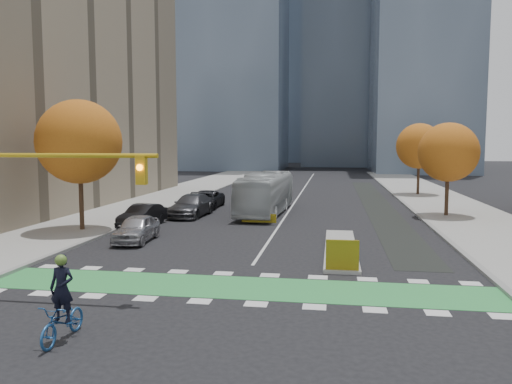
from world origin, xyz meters
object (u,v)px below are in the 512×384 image
(tree_east_far, at_px, (419,146))
(cyclist, at_px, (63,312))
(tree_east_near, at_px, (448,152))
(parked_car_a, at_px, (137,228))
(parked_car_c, at_px, (191,205))
(parked_car_d, at_px, (206,199))
(parked_car_b, at_px, (142,215))
(tree_west, at_px, (79,142))
(bus, at_px, (266,193))
(traffic_signal_west, at_px, (12,185))
(hazard_board, at_px, (342,255))

(tree_east_far, height_order, cyclist, tree_east_far)
(tree_east_near, distance_m, parked_car_a, 23.42)
(cyclist, bearing_deg, tree_east_far, 69.56)
(tree_east_near, xyz_separation_m, parked_car_c, (-19.08, -2.51, -4.04))
(tree_east_near, relative_size, parked_car_d, 1.33)
(parked_car_b, bearing_deg, tree_east_near, 26.68)
(parked_car_d, bearing_deg, tree_west, -111.21)
(bus, relative_size, parked_car_b, 2.61)
(traffic_signal_west, bearing_deg, parked_car_b, 94.08)
(parked_car_a, height_order, parked_car_b, parked_car_a)
(parked_car_d, bearing_deg, parked_car_b, -100.29)
(parked_car_a, bearing_deg, cyclist, -79.08)
(parked_car_c, bearing_deg, hazard_board, -50.34)
(bus, bearing_deg, parked_car_c, -152.71)
(traffic_signal_west, height_order, cyclist, traffic_signal_west)
(tree_east_near, bearing_deg, parked_car_d, 172.64)
(parked_car_d, bearing_deg, tree_east_near, -7.79)
(parked_car_c, height_order, parked_car_d, parked_car_c)
(tree_east_near, bearing_deg, parked_car_c, -172.50)
(bus, bearing_deg, tree_east_near, 3.13)
(hazard_board, relative_size, parked_car_c, 0.25)
(traffic_signal_west, height_order, bus, traffic_signal_west)
(bus, bearing_deg, cyclist, -91.86)
(tree_west, xyz_separation_m, bus, (10.31, 9.94, -4.00))
(tree_east_far, relative_size, parked_car_d, 1.44)
(tree_east_near, height_order, traffic_signal_west, tree_east_near)
(hazard_board, bearing_deg, parked_car_c, 125.92)
(hazard_board, xyz_separation_m, tree_west, (-16.00, 7.80, 4.82))
(traffic_signal_west, bearing_deg, tree_west, 108.02)
(cyclist, xyz_separation_m, bus, (2.17, 26.30, 0.79))
(tree_west, distance_m, tree_east_far, 35.73)
(traffic_signal_west, xyz_separation_m, cyclist, (4.07, -3.85, -3.21))
(hazard_board, bearing_deg, parked_car_b, 141.64)
(parked_car_d, bearing_deg, bus, -25.03)
(cyclist, relative_size, bus, 0.21)
(tree_east_far, distance_m, parked_car_d, 24.36)
(tree_east_near, bearing_deg, tree_east_far, 88.21)
(tree_east_near, xyz_separation_m, parked_car_b, (-21.00, -7.51, -4.13))
(cyclist, relative_size, parked_car_b, 0.55)
(parked_car_b, bearing_deg, hazard_board, -31.36)
(tree_east_far, relative_size, parked_car_b, 1.72)
(hazard_board, height_order, bus, bus)
(tree_east_near, xyz_separation_m, parked_car_d, (-19.26, 2.49, -4.13))
(hazard_board, distance_m, traffic_signal_west, 13.23)
(tree_west, xyz_separation_m, cyclist, (8.14, -16.36, -4.80))
(tree_east_far, relative_size, bus, 0.66)
(tree_east_far, distance_m, bus, 21.74)
(hazard_board, distance_m, tree_east_near, 19.93)
(cyclist, relative_size, parked_car_d, 0.46)
(tree_east_far, distance_m, traffic_signal_west, 43.61)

